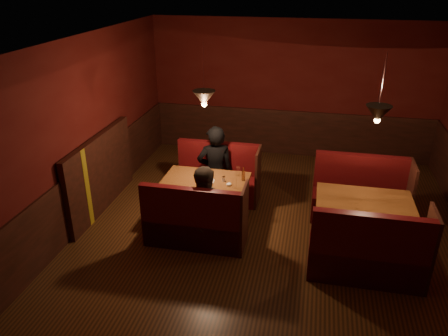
% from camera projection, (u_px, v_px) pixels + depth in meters
% --- Properties ---
extents(room, '(6.02, 7.02, 2.92)m').
position_uv_depth(room, '(254.00, 175.00, 6.35)').
color(room, '#372312').
rests_on(room, ground).
extents(main_table, '(1.36, 0.82, 0.95)m').
position_uv_depth(main_table, '(207.00, 188.00, 7.01)').
color(main_table, brown).
rests_on(main_table, ground).
extents(main_bench_far, '(1.49, 0.53, 1.02)m').
position_uv_depth(main_bench_far, '(218.00, 181.00, 7.79)').
color(main_bench_far, '#470F16').
rests_on(main_bench_far, ground).
extents(main_bench_near, '(1.49, 0.53, 1.02)m').
position_uv_depth(main_bench_near, '(195.00, 226.00, 6.42)').
color(main_bench_near, '#470F16').
rests_on(main_bench_near, ground).
extents(second_table, '(1.36, 0.87, 0.77)m').
position_uv_depth(second_table, '(363.00, 212.00, 6.32)').
color(second_table, brown).
rests_on(second_table, ground).
extents(second_bench_far, '(1.50, 0.56, 1.07)m').
position_uv_depth(second_bench_far, '(360.00, 199.00, 7.13)').
color(second_bench_far, '#470F16').
rests_on(second_bench_far, ground).
extents(second_bench_near, '(1.50, 0.56, 1.07)m').
position_uv_depth(second_bench_near, '(368.00, 258.00, 5.69)').
color(second_bench_near, '#470F16').
rests_on(second_bench_near, ground).
extents(diner_a, '(0.72, 0.58, 1.73)m').
position_uv_depth(diner_a, '(215.00, 154.00, 7.51)').
color(diner_a, black).
rests_on(diner_a, ground).
extents(diner_b, '(0.94, 0.86, 1.57)m').
position_uv_depth(diner_b, '(207.00, 196.00, 6.30)').
color(diner_b, '#322821').
rests_on(diner_b, ground).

